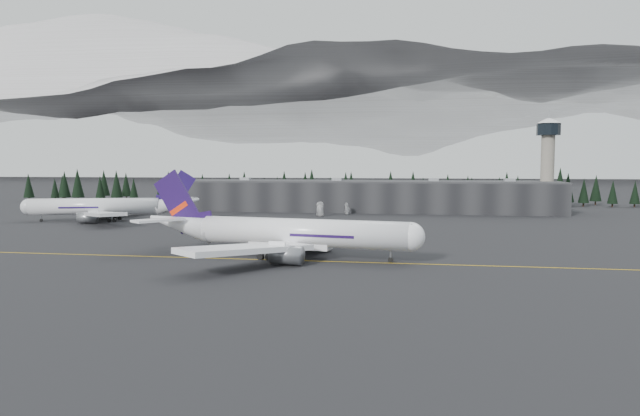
% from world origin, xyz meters
% --- Properties ---
extents(ground, '(1400.00, 1400.00, 0.00)m').
position_xyz_m(ground, '(0.00, 0.00, 0.00)').
color(ground, black).
rests_on(ground, ground).
extents(taxiline, '(400.00, 0.40, 0.02)m').
position_xyz_m(taxiline, '(0.00, -2.00, 0.01)').
color(taxiline, gold).
rests_on(taxiline, ground).
extents(terminal, '(160.00, 30.00, 12.60)m').
position_xyz_m(terminal, '(0.00, 125.00, 6.30)').
color(terminal, black).
rests_on(terminal, ground).
extents(control_tower, '(10.00, 10.00, 37.70)m').
position_xyz_m(control_tower, '(75.00, 128.00, 23.41)').
color(control_tower, gray).
rests_on(control_tower, ground).
extents(treeline, '(360.00, 20.00, 15.00)m').
position_xyz_m(treeline, '(0.00, 162.00, 7.50)').
color(treeline, black).
rests_on(treeline, ground).
extents(mountain_ridge, '(4400.00, 900.00, 420.00)m').
position_xyz_m(mountain_ridge, '(0.00, 1000.00, 0.00)').
color(mountain_ridge, white).
rests_on(mountain_ridge, ground).
extents(jet_main, '(61.76, 56.64, 18.23)m').
position_xyz_m(jet_main, '(-5.85, 2.24, 5.14)').
color(jet_main, white).
rests_on(jet_main, ground).
extents(jet_parked, '(58.23, 52.72, 17.52)m').
position_xyz_m(jet_parked, '(-80.57, 67.19, 4.94)').
color(jet_parked, silver).
rests_on(jet_parked, ground).
extents(gse_vehicle_a, '(3.19, 5.82, 1.55)m').
position_xyz_m(gse_vehicle_a, '(-12.22, 94.84, 0.77)').
color(gse_vehicle_a, silver).
rests_on(gse_vehicle_a, ground).
extents(gse_vehicle_b, '(4.93, 3.71, 1.56)m').
position_xyz_m(gse_vehicle_b, '(-3.35, 105.43, 0.78)').
color(gse_vehicle_b, silver).
rests_on(gse_vehicle_b, ground).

